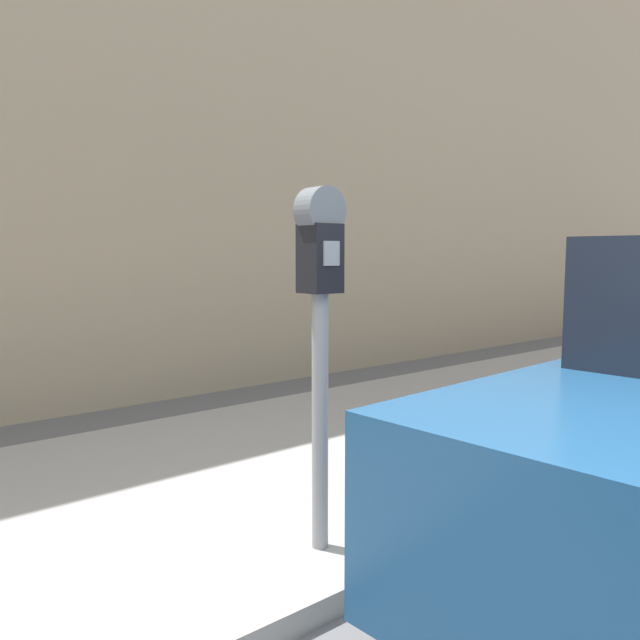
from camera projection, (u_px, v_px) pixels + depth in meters
The scene contains 2 objects.
sidewalk at pixel (135, 507), 3.34m from camera, with size 24.00×2.80×0.11m.
parking_meter at pixel (320, 305), 2.66m from camera, with size 0.20×0.15×1.58m.
Camera 1 is at (-1.29, -0.90, 1.41)m, focal length 35.00 mm.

